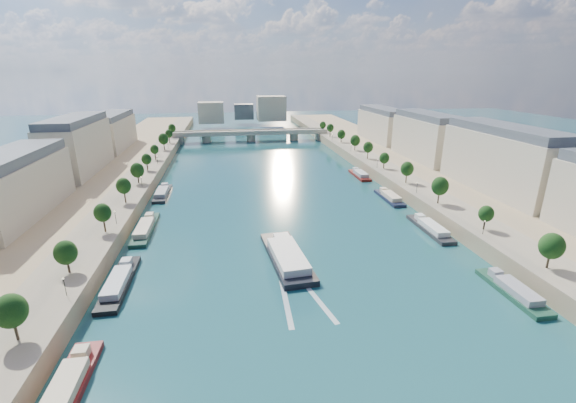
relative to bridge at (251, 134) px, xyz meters
name	(u,v)px	position (x,y,z in m)	size (l,w,h in m)	color
ground	(275,200)	(0.00, -137.81, -5.08)	(700.00, 700.00, 0.00)	#0D333C
quay_left	(83,203)	(-72.00, -137.81, -2.58)	(44.00, 520.00, 5.00)	#9E8460
quay_right	(442,186)	(72.00, -137.81, -2.58)	(44.00, 520.00, 5.00)	#9E8460
pave_left	(124,195)	(-57.00, -137.81, -0.03)	(14.00, 520.00, 0.10)	gray
pave_right	(409,182)	(57.00, -137.81, -0.03)	(14.00, 520.00, 0.10)	gray
trees_left	(129,179)	(-55.00, -135.81, 5.39)	(4.80, 268.80, 8.26)	#382B1E
trees_right	(396,164)	(55.00, -127.81, 5.39)	(4.80, 268.80, 8.26)	#382B1E
lamps_left	(130,195)	(-52.50, -147.81, 2.70)	(0.36, 200.36, 4.28)	black
lamps_right	(395,173)	(52.50, -132.81, 2.70)	(0.36, 200.36, 4.28)	black
buildings_left	(51,161)	(-85.00, -125.81, 11.37)	(16.00, 226.00, 23.20)	#BEB092
buildings_right	(458,147)	(85.00, -125.81, 11.37)	(16.00, 226.00, 23.20)	#BEB092
skyline	(248,110)	(3.19, 81.71, 9.57)	(79.00, 42.00, 22.00)	#BEB092
bridge	(251,134)	(0.00, 0.00, 0.00)	(112.00, 12.00, 8.15)	#C1B79E
tour_barge	(287,257)	(-3.55, -190.12, -3.85)	(11.49, 31.65, 4.21)	black
wake	(298,293)	(-3.55, -206.64, -5.06)	(10.74, 26.03, 0.04)	silver
moored_barges_left	(137,246)	(-45.50, -176.08, -4.24)	(5.00, 126.44, 3.60)	maroon
moored_barges_right	(409,212)	(45.50, -162.17, -4.24)	(5.00, 126.58, 3.60)	#1D4935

